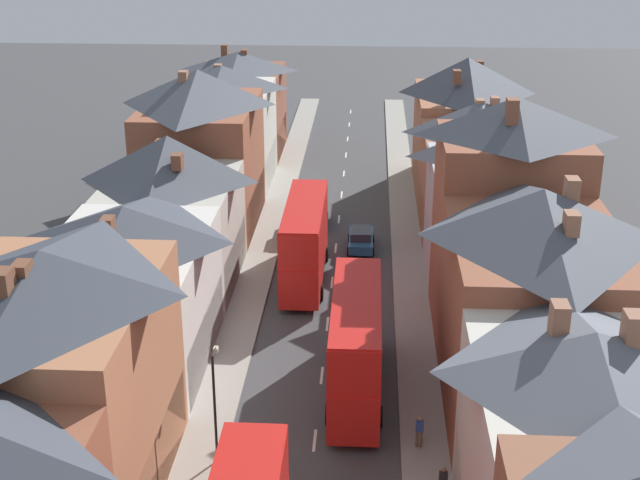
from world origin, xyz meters
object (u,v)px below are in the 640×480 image
object	(u,v)px
car_mid_black	(295,228)
street_lamp	(215,400)
car_parked_right_a	(361,239)
car_near_silver	(315,215)
double_decker_bus_far_approaching	(356,343)
double_decker_bus_lead	(305,240)
pedestrian_mid_left	(420,430)

from	to	relation	value
car_mid_black	street_lamp	distance (m)	27.78
car_parked_right_a	street_lamp	world-z (taller)	street_lamp
car_near_silver	street_lamp	bearing A→B (deg)	-94.60
double_decker_bus_far_approaching	car_mid_black	distance (m)	21.94
double_decker_bus_far_approaching	car_mid_black	world-z (taller)	double_decker_bus_far_approaching
double_decker_bus_lead	street_lamp	size ratio (longest dim) A/B	1.96
double_decker_bus_far_approaching	street_lamp	distance (m)	8.78
double_decker_bus_far_approaching	pedestrian_mid_left	world-z (taller)	double_decker_bus_far_approaching
double_decker_bus_far_approaching	street_lamp	bearing A→B (deg)	-133.54
car_parked_right_a	street_lamp	size ratio (longest dim) A/B	0.76
double_decker_bus_lead	car_mid_black	size ratio (longest dim) A/B	2.43
double_decker_bus_far_approaching	car_parked_right_a	world-z (taller)	double_decker_bus_far_approaching
car_parked_right_a	car_mid_black	xyz separation A→B (m)	(-4.90, 1.85, 0.04)
car_parked_right_a	car_mid_black	size ratio (longest dim) A/B	0.93
car_mid_black	street_lamp	bearing A→B (deg)	-92.38
double_decker_bus_far_approaching	car_parked_right_a	distance (m)	19.54
double_decker_bus_far_approaching	pedestrian_mid_left	size ratio (longest dim) A/B	6.71
pedestrian_mid_left	car_near_silver	bearing A→B (deg)	102.89
double_decker_bus_lead	street_lamp	bearing A→B (deg)	-96.88
car_near_silver	pedestrian_mid_left	distance (m)	29.73
car_near_silver	car_mid_black	size ratio (longest dim) A/B	0.91
double_decker_bus_lead	pedestrian_mid_left	size ratio (longest dim) A/B	6.71
pedestrian_mid_left	street_lamp	world-z (taller)	street_lamp
pedestrian_mid_left	street_lamp	distance (m)	9.47
car_near_silver	car_parked_right_a	xyz separation A→B (m)	(3.60, -4.68, -0.05)
double_decker_bus_far_approaching	car_mid_black	bearing A→B (deg)	102.94
double_decker_bus_lead	car_mid_black	xyz separation A→B (m)	(-1.29, 7.43, -1.98)
double_decker_bus_lead	car_near_silver	distance (m)	10.44
street_lamp	car_mid_black	bearing A→B (deg)	87.62
double_decker_bus_far_approaching	car_parked_right_a	xyz separation A→B (m)	(0.01, 19.44, -2.02)
double_decker_bus_lead	car_parked_right_a	bearing A→B (deg)	57.07
car_parked_right_a	car_mid_black	world-z (taller)	car_mid_black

